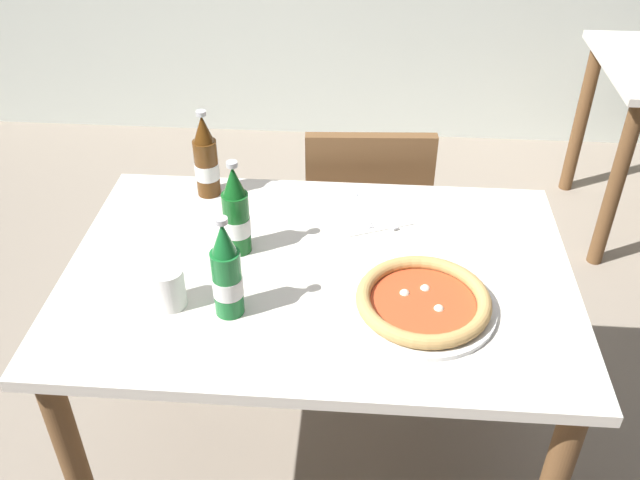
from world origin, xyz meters
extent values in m
plane|color=gray|center=(0.00, 0.00, 0.00)|extent=(8.00, 8.00, 0.00)
cube|color=silver|center=(0.00, 0.00, 0.73)|extent=(1.20, 0.80, 0.03)
cylinder|color=brown|center=(-0.54, -0.34, 0.36)|extent=(0.06, 0.06, 0.72)
cylinder|color=brown|center=(-0.54, 0.34, 0.36)|extent=(0.06, 0.06, 0.72)
cylinder|color=brown|center=(0.54, 0.34, 0.36)|extent=(0.06, 0.06, 0.72)
cube|color=brown|center=(0.10, 0.68, 0.43)|extent=(0.42, 0.42, 0.04)
cube|color=brown|center=(0.11, 0.50, 0.65)|extent=(0.38, 0.06, 0.40)
cylinder|color=brown|center=(0.26, 0.86, 0.21)|extent=(0.04, 0.04, 0.41)
cylinder|color=brown|center=(-0.08, 0.84, 0.21)|extent=(0.04, 0.04, 0.41)
cylinder|color=brown|center=(0.28, 0.52, 0.21)|extent=(0.04, 0.04, 0.41)
cylinder|color=brown|center=(-0.06, 0.50, 0.21)|extent=(0.04, 0.04, 0.41)
cylinder|color=brown|center=(1.06, 1.09, 0.36)|extent=(0.06, 0.06, 0.72)
cylinder|color=brown|center=(1.06, 1.67, 0.36)|extent=(0.06, 0.06, 0.72)
cylinder|color=white|center=(0.24, -0.12, 0.76)|extent=(0.32, 0.32, 0.01)
cylinder|color=#CC4723|center=(0.24, -0.12, 0.77)|extent=(0.23, 0.23, 0.01)
torus|color=tan|center=(0.24, -0.12, 0.78)|extent=(0.30, 0.30, 0.03)
sphere|color=silver|center=(0.20, -0.10, 0.77)|extent=(0.02, 0.02, 0.02)
sphere|color=silver|center=(0.27, -0.14, 0.77)|extent=(0.02, 0.02, 0.02)
sphere|color=silver|center=(0.25, -0.08, 0.77)|extent=(0.02, 0.02, 0.02)
cylinder|color=#14591E|center=(-0.20, 0.06, 0.83)|extent=(0.06, 0.06, 0.16)
cone|color=#14591E|center=(-0.20, 0.06, 0.95)|extent=(0.05, 0.05, 0.07)
cylinder|color=#B7B7BC|center=(-0.20, 0.06, 0.99)|extent=(0.03, 0.03, 0.01)
cylinder|color=white|center=(-0.20, 0.06, 0.82)|extent=(0.07, 0.07, 0.04)
cylinder|color=#196B2D|center=(-0.18, -0.16, 0.83)|extent=(0.06, 0.06, 0.16)
cone|color=#196B2D|center=(-0.18, -0.16, 0.95)|extent=(0.05, 0.05, 0.07)
cylinder|color=#B7B7BC|center=(-0.18, -0.16, 0.99)|extent=(0.03, 0.03, 0.01)
cylinder|color=white|center=(-0.18, -0.16, 0.82)|extent=(0.07, 0.07, 0.04)
cylinder|color=#512D0F|center=(-0.33, 0.32, 0.83)|extent=(0.06, 0.06, 0.16)
cone|color=#512D0F|center=(-0.33, 0.32, 0.95)|extent=(0.05, 0.05, 0.07)
cylinder|color=#B7B7BC|center=(-0.33, 0.32, 0.99)|extent=(0.03, 0.03, 0.01)
cylinder|color=white|center=(-0.33, 0.32, 0.82)|extent=(0.07, 0.07, 0.04)
cube|color=white|center=(0.12, 0.25, 0.75)|extent=(0.24, 0.24, 0.00)
cube|color=silver|center=(0.14, 0.25, 0.76)|extent=(0.11, 0.17, 0.00)
cube|color=silver|center=(0.10, 0.25, 0.76)|extent=(0.06, 0.17, 0.00)
cylinder|color=white|center=(-0.32, -0.15, 0.80)|extent=(0.07, 0.07, 0.09)
camera|label=1|loc=(0.10, -1.30, 1.78)|focal=39.35mm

